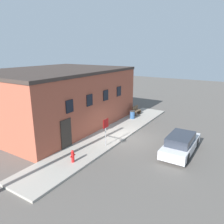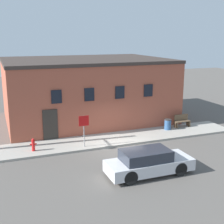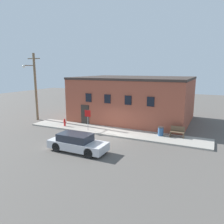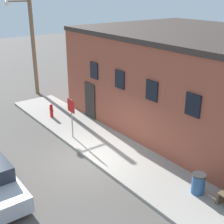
{
  "view_description": "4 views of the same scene",
  "coord_description": "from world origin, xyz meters",
  "px_view_note": "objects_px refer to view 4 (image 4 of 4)",
  "views": [
    {
      "loc": [
        -14.3,
        -7.56,
        6.79
      ],
      "look_at": [
        -0.01,
        1.37,
        2.0
      ],
      "focal_mm": 35.0,
      "sensor_mm": 36.0,
      "label": 1
    },
    {
      "loc": [
        -7.27,
        -17.48,
        6.94
      ],
      "look_at": [
        -0.01,
        1.37,
        2.0
      ],
      "focal_mm": 50.0,
      "sensor_mm": 36.0,
      "label": 2
    },
    {
      "loc": [
        8.8,
        -17.13,
        6.03
      ],
      "look_at": [
        -0.01,
        1.37,
        2.0
      ],
      "focal_mm": 35.0,
      "sensor_mm": 36.0,
      "label": 3
    },
    {
      "loc": [
        10.45,
        -6.45,
        7.13
      ],
      "look_at": [
        -0.01,
        1.37,
        2.0
      ],
      "focal_mm": 50.0,
      "sensor_mm": 36.0,
      "label": 4
    }
  ],
  "objects_px": {
    "stop_sign": "(71,111)",
    "utility_pole": "(31,35)",
    "fire_hydrant": "(51,111)",
    "trash_bin": "(198,183)"
  },
  "relations": [
    {
      "from": "stop_sign",
      "to": "utility_pole",
      "type": "distance_m",
      "value": 8.81
    },
    {
      "from": "stop_sign",
      "to": "fire_hydrant",
      "type": "bearing_deg",
      "value": 173.03
    },
    {
      "from": "stop_sign",
      "to": "utility_pole",
      "type": "bearing_deg",
      "value": 168.42
    },
    {
      "from": "stop_sign",
      "to": "trash_bin",
      "type": "distance_m",
      "value": 7.04
    },
    {
      "from": "stop_sign",
      "to": "trash_bin",
      "type": "xyz_separation_m",
      "value": [
        6.84,
        1.33,
        -1.0
      ]
    },
    {
      "from": "fire_hydrant",
      "to": "trash_bin",
      "type": "bearing_deg",
      "value": 5.48
    },
    {
      "from": "utility_pole",
      "to": "stop_sign",
      "type": "bearing_deg",
      "value": -11.58
    },
    {
      "from": "fire_hydrant",
      "to": "utility_pole",
      "type": "distance_m",
      "value": 6.44
    },
    {
      "from": "trash_bin",
      "to": "fire_hydrant",
      "type": "bearing_deg",
      "value": -174.52
    },
    {
      "from": "fire_hydrant",
      "to": "stop_sign",
      "type": "distance_m",
      "value": 3.28
    }
  ]
}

